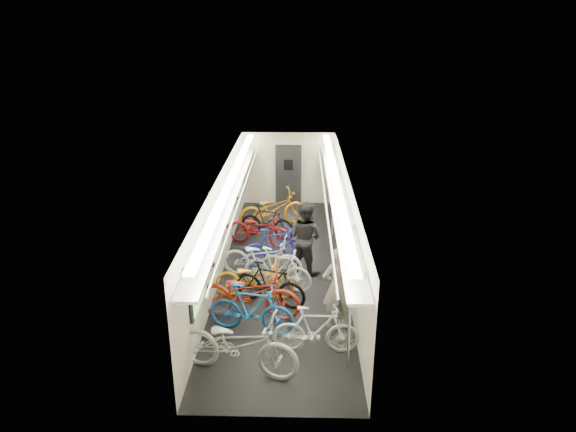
# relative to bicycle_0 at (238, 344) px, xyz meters

# --- Properties ---
(train_car_shell) EXTENTS (10.00, 10.00, 10.00)m
(train_car_shell) POSITION_rel_bicycle_0_xyz_m (0.29, 4.63, 1.08)
(train_car_shell) COLOR black
(train_car_shell) RESTS_ON ground
(bicycle_0) EXTENTS (2.32, 1.28, 1.16)m
(bicycle_0) POSITION_rel_bicycle_0_xyz_m (0.00, 0.00, 0.00)
(bicycle_0) COLOR #A1A0A5
(bicycle_0) RESTS_ON ground
(bicycle_1) EXTENTS (1.80, 0.85, 1.05)m
(bicycle_1) POSITION_rel_bicycle_0_xyz_m (0.12, 1.23, -0.06)
(bicycle_1) COLOR #1A569D
(bicycle_1) RESTS_ON ground
(bicycle_2) EXTENTS (2.22, 1.00, 1.13)m
(bicycle_2) POSITION_rel_bicycle_0_xyz_m (0.01, 1.77, -0.02)
(bicycle_2) COLOR #A12211
(bicycle_2) RESTS_ON ground
(bicycle_3) EXTENTS (1.71, 1.05, 0.99)m
(bicycle_3) POSITION_rel_bicycle_0_xyz_m (0.42, 2.31, -0.08)
(bicycle_3) COLOR black
(bicycle_3) RESTS_ON ground
(bicycle_4) EXTENTS (1.82, 0.80, 0.93)m
(bicycle_4) POSITION_rel_bicycle_0_xyz_m (0.05, 2.60, -0.11)
(bicycle_4) COLOR #EFA316
(bicycle_4) RESTS_ON ground
(bicycle_5) EXTENTS (1.72, 1.01, 1.00)m
(bicycle_5) POSITION_rel_bicycle_0_xyz_m (0.55, 3.00, -0.08)
(bicycle_5) COLOR silver
(bicycle_5) RESTS_ON ground
(bicycle_6) EXTENTS (2.04, 1.02, 1.02)m
(bicycle_6) POSITION_rel_bicycle_0_xyz_m (0.17, 3.57, -0.07)
(bicycle_6) COLOR silver
(bicycle_6) RESTS_ON ground
(bicycle_7) EXTENTS (1.73, 0.94, 1.00)m
(bicycle_7) POSITION_rel_bicycle_0_xyz_m (0.42, 4.22, -0.08)
(bicycle_7) COLOR navy
(bicycle_7) RESTS_ON ground
(bicycle_8) EXTENTS (1.92, 1.18, 0.95)m
(bicycle_8) POSITION_rel_bicycle_0_xyz_m (-0.06, 5.43, -0.10)
(bicycle_8) COLOR maroon
(bicycle_8) RESTS_ON ground
(bicycle_9) EXTENTS (1.68, 0.97, 0.97)m
(bicycle_9) POSITION_rel_bicycle_0_xyz_m (0.13, 5.95, -0.09)
(bicycle_9) COLOR black
(bicycle_9) RESTS_ON ground
(bicycle_10) EXTENTS (2.20, 1.39, 1.09)m
(bicycle_10) POSITION_rel_bicycle_0_xyz_m (0.24, 6.83, -0.03)
(bicycle_10) COLOR orange
(bicycle_10) RESTS_ON ground
(bicycle_11) EXTENTS (1.60, 0.47, 0.96)m
(bicycle_11) POSITION_rel_bicycle_0_xyz_m (1.36, 0.61, -0.10)
(bicycle_11) COLOR white
(bicycle_11) RESTS_ON ground
(passenger_near) EXTENTS (0.71, 0.55, 1.72)m
(passenger_near) POSITION_rel_bicycle_0_xyz_m (1.80, 1.53, 0.28)
(passenger_near) COLOR gray
(passenger_near) RESTS_ON ground
(passenger_mid) EXTENTS (1.10, 1.07, 1.79)m
(passenger_mid) POSITION_rel_bicycle_0_xyz_m (1.18, 3.92, 0.32)
(passenger_mid) COLOR black
(passenger_mid) RESTS_ON ground
(backpack) EXTENTS (0.26, 0.15, 0.38)m
(backpack) POSITION_rel_bicycle_0_xyz_m (2.14, 2.49, 0.70)
(backpack) COLOR #9E220F
(backpack) RESTS_ON passenger_near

